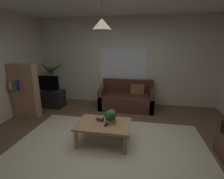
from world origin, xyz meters
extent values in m
cube|color=brown|center=(0.00, 0.00, -0.01)|extent=(5.56, 5.06, 0.02)
cube|color=beige|center=(0.00, -0.20, 0.00)|extent=(3.62, 2.78, 0.01)
cube|color=beige|center=(0.00, 2.56, 1.33)|extent=(5.68, 0.06, 2.66)
cube|color=white|center=(-0.06, 2.53, 1.22)|extent=(1.45, 0.01, 1.04)
cube|color=#47281E|center=(0.12, 2.03, 0.21)|extent=(1.55, 0.81, 0.42)
cube|color=#47281E|center=(0.12, 2.37, 0.62)|extent=(1.55, 0.12, 0.40)
cube|color=#47281E|center=(-0.59, 2.03, 0.32)|extent=(0.12, 0.81, 0.64)
cube|color=#47281E|center=(0.84, 2.03, 0.32)|extent=(0.12, 0.81, 0.64)
cube|color=brown|center=(0.42, 2.19, 0.56)|extent=(0.40, 0.13, 0.28)
cube|color=#A87F56|center=(-0.14, 0.16, 0.40)|extent=(1.00, 0.69, 0.04)
cylinder|color=#A87F56|center=(-0.58, -0.12, 0.19)|extent=(0.07, 0.07, 0.38)
cylinder|color=#A87F56|center=(0.30, -0.12, 0.19)|extent=(0.07, 0.07, 0.38)
cylinder|color=#A87F56|center=(-0.58, 0.45, 0.19)|extent=(0.07, 0.07, 0.38)
cylinder|color=#A87F56|center=(0.30, 0.45, 0.19)|extent=(0.07, 0.07, 0.38)
cube|color=#72387F|center=(-0.22, 0.25, 0.43)|extent=(0.13, 0.11, 0.03)
cube|color=#387247|center=(-0.23, 0.26, 0.46)|extent=(0.16, 0.09, 0.03)
cube|color=#99663F|center=(-0.23, 0.25, 0.49)|extent=(0.14, 0.11, 0.02)
cube|color=black|center=(-0.07, 0.12, 0.43)|extent=(0.06, 0.16, 0.02)
cylinder|color=#B77051|center=(0.00, 0.18, 0.46)|extent=(0.18, 0.18, 0.08)
sphere|color=#235B2D|center=(-0.01, 0.20, 0.57)|extent=(0.22, 0.22, 0.22)
sphere|color=#235B2D|center=(0.02, 0.17, 0.61)|extent=(0.17, 0.17, 0.17)
cube|color=black|center=(-2.23, 1.78, 0.25)|extent=(0.90, 0.44, 0.50)
cube|color=black|center=(-2.23, 1.76, 0.76)|extent=(0.74, 0.05, 0.42)
cube|color=black|center=(-2.23, 1.74, 0.76)|extent=(0.70, 0.00, 0.38)
cube|color=black|center=(-2.23, 1.76, 0.52)|extent=(0.24, 0.16, 0.04)
cylinder|color=beige|center=(-2.36, 2.23, 0.15)|extent=(0.32, 0.32, 0.30)
cylinder|color=brown|center=(-2.36, 2.23, 0.66)|extent=(0.05, 0.05, 0.73)
cone|color=#2D6B33|center=(-2.14, 2.25, 1.15)|extent=(0.49, 0.15, 0.33)
cone|color=#2D6B33|center=(-2.29, 2.39, 1.10)|extent=(0.22, 0.38, 0.28)
cone|color=#2D6B33|center=(-2.48, 2.42, 1.10)|extent=(0.28, 0.45, 0.30)
cone|color=#2D6B33|center=(-2.51, 2.23, 1.14)|extent=(0.37, 0.11, 0.31)
cone|color=#2D6B33|center=(-2.43, 2.08, 1.15)|extent=(0.23, 0.39, 0.36)
cone|color=#2D6B33|center=(-2.22, 2.04, 1.11)|extent=(0.32, 0.48, 0.33)
cube|color=#A87F56|center=(-2.41, 1.00, 0.70)|extent=(0.70, 0.22, 1.40)
cube|color=#99663F|center=(-2.69, 0.88, 0.87)|extent=(0.05, 0.16, 0.21)
cube|color=beige|center=(-2.64, 0.88, 0.87)|extent=(0.04, 0.16, 0.20)
cube|color=gold|center=(-2.59, 0.88, 0.88)|extent=(0.03, 0.16, 0.23)
cube|color=#387247|center=(-2.55, 0.88, 0.88)|extent=(0.05, 0.16, 0.22)
cube|color=#387247|center=(-2.50, 0.88, 0.87)|extent=(0.04, 0.16, 0.20)
cube|color=#2D4C8C|center=(-2.46, 0.88, 0.89)|extent=(0.03, 0.16, 0.23)
cube|color=black|center=(-2.42, 0.88, 0.88)|extent=(0.04, 0.16, 0.22)
cube|color=#72387F|center=(-2.37, 0.88, 0.87)|extent=(0.03, 0.16, 0.20)
cylinder|color=black|center=(-0.14, 0.16, 2.46)|extent=(0.01, 0.01, 0.40)
cone|color=tan|center=(-0.14, 0.16, 2.17)|extent=(0.33, 0.33, 0.18)
camera|label=1|loc=(0.53, -2.60, 1.87)|focal=26.52mm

